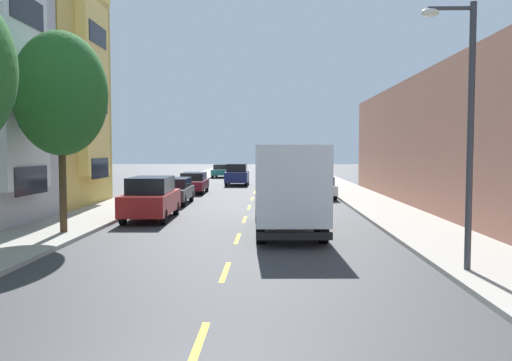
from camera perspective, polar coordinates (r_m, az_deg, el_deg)
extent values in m
plane|color=#38383A|center=(36.18, -0.25, -1.59)|extent=(160.00, 160.00, 0.00)
cube|color=#A39E93|center=(35.15, -12.01, -1.70)|extent=(3.20, 120.00, 0.14)
cube|color=#A39E93|center=(34.68, 11.45, -1.76)|extent=(3.20, 120.00, 0.14)
cube|color=yellow|center=(8.69, -6.44, -17.71)|extent=(0.14, 2.20, 0.01)
cube|color=yellow|center=(13.45, -3.43, -10.07)|extent=(0.14, 2.20, 0.01)
cube|color=yellow|center=(18.34, -2.06, -6.44)|extent=(0.14, 2.20, 0.01)
cube|color=yellow|center=(23.27, -1.28, -4.35)|extent=(0.14, 2.20, 0.01)
cube|color=yellow|center=(28.23, -0.77, -2.99)|extent=(0.14, 2.20, 0.01)
cube|color=yellow|center=(33.20, -0.42, -2.03)|extent=(0.14, 2.20, 0.01)
cube|color=yellow|center=(38.18, -0.16, -1.33)|extent=(0.14, 2.20, 0.01)
cube|color=yellow|center=(43.16, 0.04, -0.78)|extent=(0.14, 2.20, 0.01)
cube|color=yellow|center=(48.15, 0.20, -0.35)|extent=(0.14, 2.20, 0.01)
cube|color=yellow|center=(53.13, 0.33, 0.00)|extent=(0.14, 2.20, 0.01)
cube|color=silver|center=(22.08, -24.55, 10.18)|extent=(0.55, 3.56, 8.47)
cube|color=#1E232D|center=(21.81, -23.61, 0.00)|extent=(0.04, 2.70, 1.10)
cube|color=#1E232D|center=(21.88, -23.81, 8.55)|extent=(0.04, 2.70, 1.10)
cube|color=#1E232D|center=(22.43, -24.02, 16.86)|extent=(0.04, 2.70, 1.10)
cube|color=#F9D572|center=(29.60, -17.57, 9.66)|extent=(0.55, 3.56, 9.32)
cube|color=#1E232D|center=(29.33, -16.88, 1.31)|extent=(0.04, 2.70, 1.10)
cube|color=#1E232D|center=(29.43, -17.00, 8.31)|extent=(0.04, 2.70, 1.10)
cube|color=#1E232D|center=(29.96, -17.12, 15.15)|extent=(0.04, 2.70, 1.10)
cylinder|color=#47331E|center=(19.98, -20.64, -0.61)|extent=(0.26, 0.26, 3.35)
ellipsoid|color=#235B23|center=(20.04, -20.84, 9.00)|extent=(3.32, 3.32, 4.47)
cylinder|color=#38383D|center=(13.79, 22.68, 4.41)|extent=(0.16, 0.16, 6.60)
cylinder|color=#38383D|center=(14.03, 20.78, 17.43)|extent=(1.10, 0.10, 0.10)
ellipsoid|color=silver|center=(13.86, 18.73, 17.23)|extent=(0.44, 0.28, 0.20)
cube|color=white|center=(18.60, 3.68, -0.17)|extent=(2.57, 5.26, 2.64)
cube|color=white|center=(22.34, 3.01, -0.15)|extent=(2.37, 1.98, 2.20)
cube|color=black|center=(23.22, 2.88, 1.18)|extent=(2.02, 0.15, 0.97)
cube|color=black|center=(16.29, 4.28, -6.17)|extent=(2.40, 0.24, 0.24)
cylinder|color=black|center=(22.59, 5.68, -3.38)|extent=(0.31, 0.97, 0.96)
cylinder|color=black|center=(22.47, 0.29, -3.40)|extent=(0.31, 0.97, 0.96)
cylinder|color=black|center=(17.50, 7.46, -5.36)|extent=(0.31, 0.97, 0.96)
cylinder|color=black|center=(17.34, 0.47, -5.42)|extent=(0.31, 0.97, 0.96)
cylinder|color=black|center=(18.57, 7.00, -4.85)|extent=(0.31, 0.97, 0.96)
cylinder|color=black|center=(18.43, 0.43, -4.89)|extent=(0.31, 0.97, 0.96)
cube|color=tan|center=(40.72, 5.94, -0.17)|extent=(1.82, 4.51, 0.60)
cube|color=black|center=(40.47, 5.98, 0.59)|extent=(1.60, 2.17, 0.50)
cylinder|color=black|center=(42.33, 6.84, -0.45)|extent=(0.22, 0.66, 0.66)
cylinder|color=black|center=(42.21, 4.70, -0.44)|extent=(0.22, 0.66, 0.66)
cylinder|color=black|center=(39.29, 7.27, -0.74)|extent=(0.22, 0.66, 0.66)
cylinder|color=black|center=(39.16, 4.97, -0.74)|extent=(0.22, 0.66, 0.66)
cube|color=#195B60|center=(59.39, -3.86, 0.96)|extent=(1.95, 4.75, 0.62)
cube|color=black|center=(59.74, -3.82, 1.53)|extent=(1.68, 2.86, 0.55)
cylinder|color=black|center=(57.93, -4.84, 0.59)|extent=(0.24, 0.67, 0.66)
cylinder|color=black|center=(57.72, -3.27, 0.58)|extent=(0.24, 0.67, 0.66)
cylinder|color=black|center=(61.09, -4.42, 0.73)|extent=(0.24, 0.67, 0.66)
cylinder|color=black|center=(60.90, -2.93, 0.73)|extent=(0.24, 0.67, 0.66)
cube|color=#B2B5BA|center=(54.83, 4.77, 0.90)|extent=(2.07, 4.85, 0.90)
cube|color=black|center=(54.81, 4.78, 1.74)|extent=(1.78, 2.82, 0.70)
cylinder|color=black|center=(56.52, 5.60, 0.51)|extent=(0.24, 0.67, 0.66)
cylinder|color=black|center=(56.46, 3.84, 0.52)|extent=(0.24, 0.67, 0.66)
cylinder|color=black|center=(53.26, 5.76, 0.34)|extent=(0.24, 0.67, 0.66)
cylinder|color=black|center=(53.21, 3.89, 0.35)|extent=(0.24, 0.67, 0.66)
cube|color=#333338|center=(30.31, -9.09, -1.38)|extent=(1.92, 4.74, 0.62)
cube|color=black|center=(30.63, -8.98, -0.23)|extent=(1.66, 2.85, 0.55)
cylinder|color=black|center=(28.91, -11.17, -2.25)|extent=(0.23, 0.66, 0.66)
cylinder|color=black|center=(28.64, -8.03, -2.27)|extent=(0.23, 0.66, 0.66)
cylinder|color=black|center=(32.04, -10.02, -1.69)|extent=(0.23, 0.66, 0.66)
cylinder|color=black|center=(31.79, -7.19, -1.71)|extent=(0.23, 0.66, 0.66)
cube|color=silver|center=(33.86, 7.13, -0.89)|extent=(1.84, 4.52, 0.60)
cube|color=black|center=(33.60, 7.17, 0.02)|extent=(1.60, 2.17, 0.50)
cylinder|color=black|center=(35.48, 8.18, -1.19)|extent=(0.23, 0.66, 0.66)
cylinder|color=black|center=(35.35, 5.63, -1.19)|extent=(0.23, 0.66, 0.66)
cylinder|color=black|center=(32.45, 8.75, -1.62)|extent=(0.23, 0.66, 0.66)
cylinder|color=black|center=(32.31, 5.96, -1.62)|extent=(0.23, 0.66, 0.66)
cube|color=maroon|center=(37.71, -6.96, -0.44)|extent=(1.90, 4.73, 0.62)
cube|color=black|center=(38.05, -6.89, 0.48)|extent=(1.65, 2.85, 0.55)
cylinder|color=black|center=(36.27, -8.54, -1.09)|extent=(0.23, 0.66, 0.66)
cylinder|color=black|center=(36.05, -6.03, -1.10)|extent=(0.23, 0.66, 0.66)
cylinder|color=black|center=(39.42, -7.80, -0.73)|extent=(0.23, 0.66, 0.66)
cylinder|color=black|center=(39.22, -5.49, -0.74)|extent=(0.23, 0.66, 0.66)
cube|color=#AD1E1E|center=(23.70, -11.56, -2.38)|extent=(2.07, 4.85, 0.90)
cube|color=black|center=(23.64, -11.58, -0.45)|extent=(1.79, 2.83, 0.70)
cylinder|color=black|center=(22.37, -14.57, -3.93)|extent=(0.24, 0.67, 0.66)
cylinder|color=black|center=(22.00, -10.19, -3.99)|extent=(0.24, 0.67, 0.66)
cylinder|color=black|center=(25.52, -12.71, -3.01)|extent=(0.24, 0.67, 0.66)
cylinder|color=black|center=(25.19, -8.87, -3.05)|extent=(0.24, 0.67, 0.66)
cube|color=navy|center=(46.07, -2.10, 0.44)|extent=(1.95, 4.80, 0.90)
cube|color=black|center=(46.03, -2.10, 1.44)|extent=(1.72, 2.78, 0.70)
cylinder|color=black|center=(44.53, -3.34, -0.24)|extent=(0.22, 0.66, 0.66)
cylinder|color=black|center=(44.42, -1.12, -0.24)|extent=(0.22, 0.66, 0.66)
cylinder|color=black|center=(47.78, -3.01, 0.01)|extent=(0.22, 0.66, 0.66)
cylinder|color=black|center=(47.67, -0.93, 0.00)|extent=(0.22, 0.66, 0.66)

